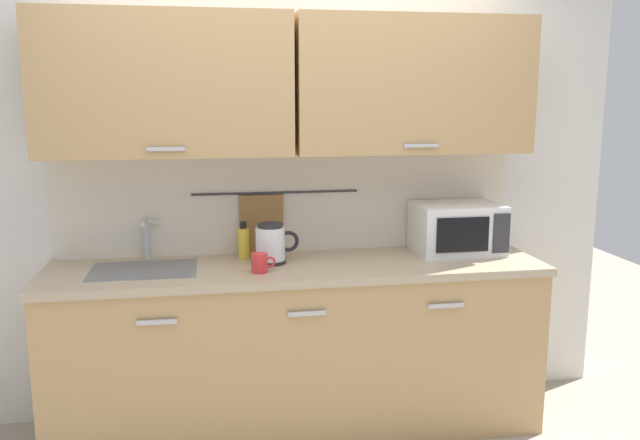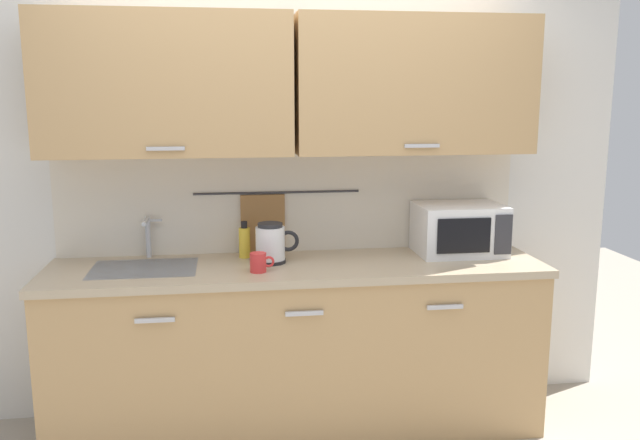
{
  "view_description": "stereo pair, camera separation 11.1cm",
  "coord_description": "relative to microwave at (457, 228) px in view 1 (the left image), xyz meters",
  "views": [
    {
      "loc": [
        -0.45,
        -2.94,
        1.75
      ],
      "look_at": [
        0.12,
        0.33,
        1.12
      ],
      "focal_mm": 36.99,
      "sensor_mm": 36.0,
      "label": 1
    },
    {
      "loc": [
        -0.34,
        -2.96,
        1.75
      ],
      "look_at": [
        0.12,
        0.33,
        1.12
      ],
      "focal_mm": 36.99,
      "sensor_mm": 36.0,
      "label": 2
    }
  ],
  "objects": [
    {
      "name": "microwave",
      "position": [
        0.0,
        0.0,
        0.0
      ],
      "size": [
        0.46,
        0.35,
        0.27
      ],
      "color": "white",
      "rests_on": "counter_unit"
    },
    {
      "name": "back_wall_assembly",
      "position": [
        -0.9,
        0.12,
        0.49
      ],
      "size": [
        3.7,
        0.41,
        2.5
      ],
      "color": "silver",
      "rests_on": "ground"
    },
    {
      "name": "dish_soap_bottle",
      "position": [
        -1.16,
        0.07,
        -0.05
      ],
      "size": [
        0.06,
        0.06,
        0.2
      ],
      "color": "yellow",
      "rests_on": "counter_unit"
    },
    {
      "name": "electric_kettle",
      "position": [
        -1.03,
        -0.06,
        -0.03
      ],
      "size": [
        0.23,
        0.16,
        0.21
      ],
      "color": "black",
      "rests_on": "counter_unit"
    },
    {
      "name": "counter_unit",
      "position": [
        -0.91,
        -0.11,
        -0.58
      ],
      "size": [
        2.53,
        0.64,
        0.9
      ],
      "color": "tan",
      "rests_on": "ground"
    },
    {
      "name": "mug_near_sink",
      "position": [
        -1.1,
        -0.24,
        -0.09
      ],
      "size": [
        0.12,
        0.08,
        0.09
      ],
      "color": "red",
      "rests_on": "counter_unit"
    },
    {
      "name": "sink_faucet",
      "position": [
        -1.66,
        0.12,
        0.01
      ],
      "size": [
        0.09,
        0.17,
        0.22
      ],
      "color": "#B2B5BA",
      "rests_on": "counter_unit"
    }
  ]
}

